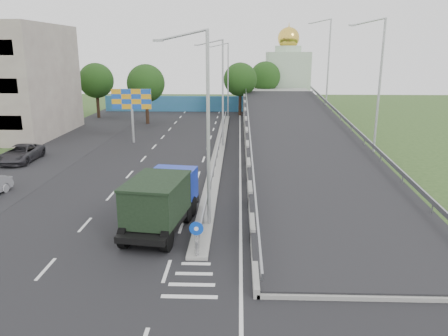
{
  "coord_description": "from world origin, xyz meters",
  "views": [
    {
      "loc": [
        1.86,
        -15.92,
        9.23
      ],
      "look_at": [
        0.96,
        10.12,
        2.2
      ],
      "focal_mm": 35.0,
      "sensor_mm": 36.0,
      "label": 1
    }
  ],
  "objects_px": {
    "dump_truck": "(162,199)",
    "parked_car_c": "(21,154)",
    "lamp_post_near": "(204,120)",
    "lamp_post_mid": "(221,88)",
    "lamp_post_far": "(227,76)",
    "billboard": "(132,102)",
    "sign_bollard": "(197,239)",
    "church": "(287,74)"
  },
  "relations": [
    {
      "from": "church",
      "to": "billboard",
      "type": "relative_size",
      "value": 2.51
    },
    {
      "from": "sign_bollard",
      "to": "billboard",
      "type": "distance_m",
      "value": 27.53
    },
    {
      "from": "lamp_post_near",
      "to": "lamp_post_far",
      "type": "bearing_deg",
      "value": 90.0
    },
    {
      "from": "lamp_post_mid",
      "to": "billboard",
      "type": "height_order",
      "value": "lamp_post_mid"
    },
    {
      "from": "lamp_post_near",
      "to": "billboard",
      "type": "height_order",
      "value": "lamp_post_near"
    },
    {
      "from": "parked_car_c",
      "to": "billboard",
      "type": "bearing_deg",
      "value": 45.41
    },
    {
      "from": "billboard",
      "to": "dump_truck",
      "type": "relative_size",
      "value": 0.78
    },
    {
      "from": "lamp_post_mid",
      "to": "billboard",
      "type": "xyz_separation_m",
      "value": [
        -9.11,
        2.0,
        -1.62
      ]
    },
    {
      "from": "lamp_post_near",
      "to": "lamp_post_mid",
      "type": "relative_size",
      "value": 1.0
    },
    {
      "from": "sign_bollard",
      "to": "billboard",
      "type": "height_order",
      "value": "billboard"
    },
    {
      "from": "lamp_post_mid",
      "to": "church",
      "type": "height_order",
      "value": "church"
    },
    {
      "from": "sign_bollard",
      "to": "dump_truck",
      "type": "height_order",
      "value": "dump_truck"
    },
    {
      "from": "sign_bollard",
      "to": "lamp_post_mid",
      "type": "relative_size",
      "value": 0.17
    },
    {
      "from": "lamp_post_far",
      "to": "dump_truck",
      "type": "xyz_separation_m",
      "value": [
        -2.28,
        -40.24,
        -4.16
      ]
    },
    {
      "from": "sign_bollard",
      "to": "lamp_post_mid",
      "type": "distance_m",
      "value": 24.3
    },
    {
      "from": "lamp_post_far",
      "to": "dump_truck",
      "type": "bearing_deg",
      "value": -93.24
    },
    {
      "from": "lamp_post_mid",
      "to": "parked_car_c",
      "type": "xyz_separation_m",
      "value": [
        -16.85,
        -6.27,
        -5.09
      ]
    },
    {
      "from": "lamp_post_mid",
      "to": "parked_car_c",
      "type": "distance_m",
      "value": 18.68
    },
    {
      "from": "lamp_post_near",
      "to": "parked_car_c",
      "type": "bearing_deg",
      "value": 140.81
    },
    {
      "from": "lamp_post_mid",
      "to": "church",
      "type": "relative_size",
      "value": 0.73
    },
    {
      "from": "sign_bollard",
      "to": "lamp_post_near",
      "type": "relative_size",
      "value": 0.17
    },
    {
      "from": "parked_car_c",
      "to": "dump_truck",
      "type": "bearing_deg",
      "value": -45.29
    },
    {
      "from": "parked_car_c",
      "to": "lamp_post_far",
      "type": "bearing_deg",
      "value": 55.84
    },
    {
      "from": "church",
      "to": "lamp_post_far",
      "type": "bearing_deg",
      "value": -125.24
    },
    {
      "from": "lamp_post_mid",
      "to": "billboard",
      "type": "bearing_deg",
      "value": 167.62
    },
    {
      "from": "church",
      "to": "parked_car_c",
      "type": "relative_size",
      "value": 2.67
    },
    {
      "from": "church",
      "to": "parked_car_c",
      "type": "xyz_separation_m",
      "value": [
        -26.74,
        -40.27,
        -4.59
      ]
    },
    {
      "from": "dump_truck",
      "to": "billboard",
      "type": "bearing_deg",
      "value": 115.37
    },
    {
      "from": "billboard",
      "to": "dump_truck",
      "type": "xyz_separation_m",
      "value": [
        6.83,
        -22.24,
        -2.54
      ]
    },
    {
      "from": "dump_truck",
      "to": "parked_car_c",
      "type": "bearing_deg",
      "value": 144.49
    },
    {
      "from": "dump_truck",
      "to": "lamp_post_near",
      "type": "bearing_deg",
      "value": 14.28
    },
    {
      "from": "lamp_post_far",
      "to": "church",
      "type": "bearing_deg",
      "value": 54.76
    },
    {
      "from": "church",
      "to": "parked_car_c",
      "type": "height_order",
      "value": "church"
    },
    {
      "from": "lamp_post_mid",
      "to": "parked_car_c",
      "type": "height_order",
      "value": "lamp_post_mid"
    },
    {
      "from": "sign_bollard",
      "to": "billboard",
      "type": "xyz_separation_m",
      "value": [
        -9.0,
        25.83,
        3.15
      ]
    },
    {
      "from": "lamp_post_far",
      "to": "dump_truck",
      "type": "relative_size",
      "value": 1.44
    },
    {
      "from": "parked_car_c",
      "to": "lamp_post_mid",
      "type": "bearing_deg",
      "value": 18.92
    },
    {
      "from": "lamp_post_mid",
      "to": "lamp_post_far",
      "type": "relative_size",
      "value": 1.0
    },
    {
      "from": "lamp_post_far",
      "to": "sign_bollard",
      "type": "bearing_deg",
      "value": -90.14
    },
    {
      "from": "billboard",
      "to": "lamp_post_far",
      "type": "bearing_deg",
      "value": 63.16
    },
    {
      "from": "dump_truck",
      "to": "lamp_post_far",
      "type": "bearing_deg",
      "value": 95.05
    },
    {
      "from": "church",
      "to": "dump_truck",
      "type": "bearing_deg",
      "value": -102.65
    }
  ]
}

